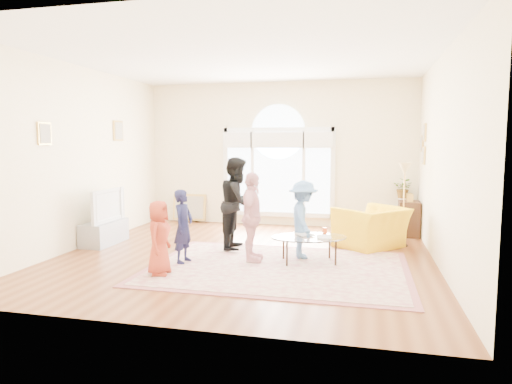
% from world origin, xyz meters
% --- Properties ---
extents(ground, '(6.00, 6.00, 0.00)m').
position_xyz_m(ground, '(0.00, 0.00, 0.00)').
color(ground, '#5B2D14').
rests_on(ground, ground).
extents(room_shell, '(6.00, 6.00, 6.00)m').
position_xyz_m(room_shell, '(0.01, 2.83, 1.57)').
color(room_shell, '#FFEECA').
rests_on(room_shell, ground).
extents(area_rug, '(3.60, 2.60, 0.02)m').
position_xyz_m(area_rug, '(0.67, -0.58, 0.01)').
color(area_rug, beige).
rests_on(area_rug, ground).
extents(rug_border, '(3.80, 2.80, 0.01)m').
position_xyz_m(rug_border, '(0.67, -0.58, 0.01)').
color(rug_border, '#99575B').
rests_on(rug_border, ground).
extents(tv_console, '(0.45, 1.00, 0.42)m').
position_xyz_m(tv_console, '(-2.75, 0.30, 0.21)').
color(tv_console, gray).
rests_on(tv_console, ground).
extents(television, '(0.17, 1.04, 0.60)m').
position_xyz_m(television, '(-2.74, 0.30, 0.72)').
color(television, black).
rests_on(television, tv_console).
extents(coffee_table, '(1.33, 1.05, 0.54)m').
position_xyz_m(coffee_table, '(1.09, -0.19, 0.40)').
color(coffee_table, silver).
rests_on(coffee_table, ground).
extents(armchair, '(1.46, 1.47, 0.72)m').
position_xyz_m(armchair, '(2.03, 1.13, 0.36)').
color(armchair, yellow).
rests_on(armchair, ground).
extents(side_cabinet, '(0.40, 0.50, 0.70)m').
position_xyz_m(side_cabinet, '(2.78, 2.36, 0.35)').
color(side_cabinet, black).
rests_on(side_cabinet, ground).
extents(floor_lamp, '(0.24, 0.24, 1.51)m').
position_xyz_m(floor_lamp, '(2.59, 1.41, 1.28)').
color(floor_lamp, black).
rests_on(floor_lamp, ground).
extents(plant_pedestal, '(0.20, 0.20, 0.70)m').
position_xyz_m(plant_pedestal, '(2.70, 2.86, 0.35)').
color(plant_pedestal, white).
rests_on(plant_pedestal, ground).
extents(potted_plant, '(0.48, 0.45, 0.43)m').
position_xyz_m(potted_plant, '(2.70, 2.86, 0.91)').
color(potted_plant, '#33722D').
rests_on(potted_plant, plant_pedestal).
extents(leaning_picture, '(0.80, 0.14, 0.62)m').
position_xyz_m(leaning_picture, '(-2.10, 2.90, 0.00)').
color(leaning_picture, tan).
rests_on(leaning_picture, ground).
extents(child_red, '(0.38, 0.54, 1.04)m').
position_xyz_m(child_red, '(-0.88, -1.33, 0.54)').
color(child_red, '#A63723').
rests_on(child_red, area_rug).
extents(child_navy, '(0.31, 0.44, 1.13)m').
position_xyz_m(child_navy, '(-0.80, -0.64, 0.58)').
color(child_navy, '#17193D').
rests_on(child_navy, area_rug).
extents(child_black, '(0.67, 0.83, 1.59)m').
position_xyz_m(child_black, '(-0.24, 0.47, 0.82)').
color(child_black, black).
rests_on(child_black, area_rug).
extents(child_pink, '(0.40, 0.84, 1.39)m').
position_xyz_m(child_pink, '(0.21, -0.33, 0.71)').
color(child_pink, '#F3AAB3').
rests_on(child_pink, area_rug).
extents(child_blue, '(0.67, 0.90, 1.24)m').
position_xyz_m(child_blue, '(0.96, 0.07, 0.64)').
color(child_blue, '#5B87C2').
rests_on(child_blue, area_rug).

